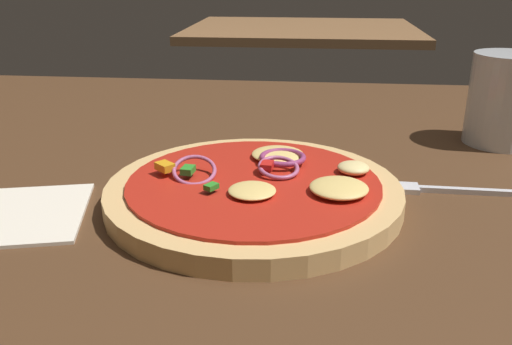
{
  "coord_description": "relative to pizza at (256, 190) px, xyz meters",
  "views": [
    {
      "loc": [
        0.08,
        -0.45,
        0.22
      ],
      "look_at": [
        0.03,
        0.0,
        0.05
      ],
      "focal_mm": 37.91,
      "sensor_mm": 36.0,
      "label": 1
    }
  ],
  "objects": [
    {
      "name": "beer_glass",
      "position": [
        0.26,
        0.19,
        0.04
      ],
      "size": [
        0.08,
        0.08,
        0.1
      ],
      "color": "silver",
      "rests_on": "dining_table"
    },
    {
      "name": "fork",
      "position": [
        0.17,
        0.04,
        -0.01
      ],
      "size": [
        0.18,
        0.02,
        0.0
      ],
      "color": "silver",
      "rests_on": "dining_table"
    },
    {
      "name": "background_table",
      "position": [
        0.01,
        1.37,
        -0.02
      ],
      "size": [
        0.73,
        0.59,
        0.03
      ],
      "color": "brown",
      "rests_on": "ground"
    },
    {
      "name": "pizza",
      "position": [
        0.0,
        0.0,
        0.0
      ],
      "size": [
        0.25,
        0.25,
        0.04
      ],
      "color": "tan",
      "rests_on": "dining_table"
    },
    {
      "name": "dining_table",
      "position": [
        -0.03,
        0.02,
        -0.02
      ],
      "size": [
        1.46,
        0.99,
        0.03
      ],
      "color": "#4C301C",
      "rests_on": "ground"
    }
  ]
}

